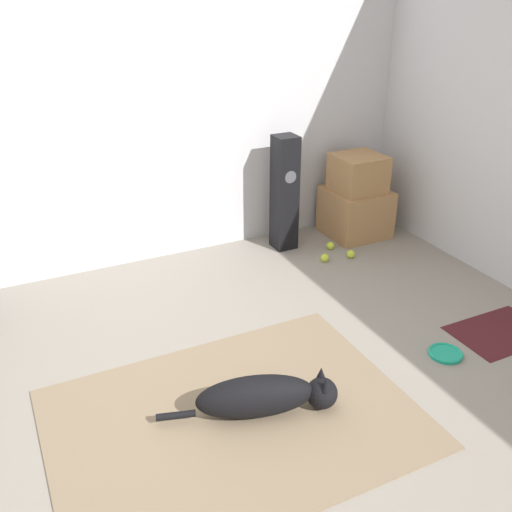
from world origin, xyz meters
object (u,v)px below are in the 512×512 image
Objects in this scene: dog at (265,396)px; cardboard_box_upper at (358,173)px; floor_speaker at (285,193)px; frisbee at (445,353)px; tennis_ball_loose_on_carpet at (330,246)px; tennis_ball_by_boxes at (351,254)px; cardboard_box_lower at (355,212)px; tennis_ball_near_speaker at (325,258)px.

cardboard_box_upper is at bearing 44.54° from dog.
dog is 0.97× the size of floor_speaker.
tennis_ball_loose_on_carpet is (0.18, 1.58, 0.02)m from frisbee.
tennis_ball_loose_on_carpet is at bearing -34.46° from floor_speaker.
tennis_ball_loose_on_carpet is (-0.06, 0.21, 0.00)m from tennis_ball_by_boxes.
dog is 2.10m from tennis_ball_loose_on_carpet.
tennis_ball_by_boxes is (0.24, 1.37, 0.02)m from frisbee.
frisbee is at bearing -96.56° from tennis_ball_loose_on_carpet.
cardboard_box_lower reaches higher than tennis_ball_by_boxes.
frisbee is 0.41× the size of cardboard_box_lower.
dog is at bearing 179.24° from frisbee.
dog is 4.46× the size of frisbee.
tennis_ball_loose_on_carpet is at bearing 83.44° from frisbee.
cardboard_box_lower is at bearing 44.54° from dog.
floor_speaker is at bearing 175.28° from cardboard_box_upper.
frisbee is at bearing -106.95° from cardboard_box_upper.
cardboard_box_lower is 7.59× the size of tennis_ball_near_speaker.
cardboard_box_upper is 0.69m from floor_speaker.
floor_speaker is (-0.15, 1.80, 0.47)m from frisbee.
cardboard_box_lower is 0.66m from tennis_ball_near_speaker.
cardboard_box_upper is 0.66m from tennis_ball_loose_on_carpet.
cardboard_box_upper reaches higher than tennis_ball_loose_on_carpet.
cardboard_box_upper is 6.01× the size of tennis_ball_loose_on_carpet.
floor_speaker reaches higher than dog.
dog is at bearing -135.46° from cardboard_box_upper.
cardboard_box_lower reaches higher than dog.
frisbee is at bearing -100.12° from tennis_ball_by_boxes.
cardboard_box_upper is 0.82m from tennis_ball_near_speaker.
dog is 2.00m from tennis_ball_by_boxes.
cardboard_box_lower is at bearing 26.64° from tennis_ball_loose_on_carpet.
cardboard_box_upper reaches higher than dog.
dog is at bearing -131.84° from tennis_ball_near_speaker.
dog is 14.01× the size of tennis_ball_near_speaker.
frisbee is at bearing -107.26° from cardboard_box_lower.
tennis_ball_near_speaker is at bearing 89.33° from frisbee.
dog is 2.33× the size of cardboard_box_upper.
frisbee is at bearing -90.67° from tennis_ball_near_speaker.
frisbee is 1.85m from cardboard_box_lower.
cardboard_box_lower is at bearing 52.40° from tennis_ball_by_boxes.
tennis_ball_by_boxes is at bearing 42.59° from dog.
floor_speaker reaches higher than tennis_ball_by_boxes.
dog is 1.23m from frisbee.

